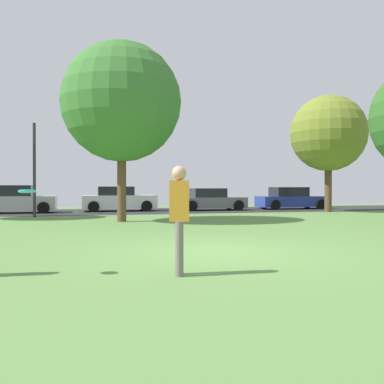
{
  "coord_description": "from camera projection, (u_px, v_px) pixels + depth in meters",
  "views": [
    {
      "loc": [
        -2.84,
        -8.95,
        1.46
      ],
      "look_at": [
        0.0,
        2.24,
        1.31
      ],
      "focal_mm": 39.09,
      "sensor_mm": 36.0,
      "label": 1
    }
  ],
  "objects": [
    {
      "name": "ground_plane",
      "position": [
        216.0,
        251.0,
        9.39
      ],
      "size": [
        44.0,
        44.0,
        0.0
      ],
      "primitive_type": "plane",
      "color": "#5B8442"
    },
    {
      "name": "road_strip",
      "position": [
        135.0,
        211.0,
        24.9
      ],
      "size": [
        44.0,
        6.4,
        0.01
      ],
      "primitive_type": "cube",
      "color": "#28282B",
      "rests_on": "ground_plane"
    },
    {
      "name": "oak_tree_left",
      "position": [
        122.0,
        102.0,
        17.34
      ],
      "size": [
        4.96,
        4.96,
        7.46
      ],
      "color": "brown",
      "rests_on": "ground_plane"
    },
    {
      "name": "oak_tree_right",
      "position": [
        328.0,
        134.0,
        24.17
      ],
      "size": [
        4.38,
        4.38,
        6.74
      ],
      "color": "brown",
      "rests_on": "ground_plane"
    },
    {
      "name": "person_catcher",
      "position": [
        179.0,
        214.0,
        6.84
      ],
      "size": [
        0.36,
        0.3,
        1.8
      ],
      "rotation": [
        0.0,
        0.0,
        2.93
      ],
      "color": "slate",
      "rests_on": "ground_plane"
    },
    {
      "name": "frisbee_disc",
      "position": [
        27.0,
        191.0,
        6.75
      ],
      "size": [
        0.33,
        0.33,
        0.07
      ],
      "color": "#2DB2E0"
    },
    {
      "name": "parked_car_silver",
      "position": [
        17.0,
        200.0,
        23.08
      ],
      "size": [
        4.06,
        1.95,
        1.54
      ],
      "color": "#B7B7BC",
      "rests_on": "ground_plane"
    },
    {
      "name": "parked_car_white",
      "position": [
        119.0,
        200.0,
        24.97
      ],
      "size": [
        4.33,
        2.03,
        1.47
      ],
      "color": "white",
      "rests_on": "ground_plane"
    },
    {
      "name": "parked_car_grey",
      "position": [
        210.0,
        200.0,
        25.87
      ],
      "size": [
        4.17,
        2.02,
        1.36
      ],
      "color": "slate",
      "rests_on": "ground_plane"
    },
    {
      "name": "parked_car_blue",
      "position": [
        291.0,
        199.0,
        27.42
      ],
      "size": [
        4.57,
        1.95,
        1.43
      ],
      "color": "#233893",
      "rests_on": "ground_plane"
    },
    {
      "name": "street_lamp_post",
      "position": [
        34.0,
        170.0,
        19.9
      ],
      "size": [
        0.14,
        0.14,
        4.5
      ],
      "primitive_type": "cylinder",
      "color": "#2D2D33",
      "rests_on": "ground_plane"
    }
  ]
}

